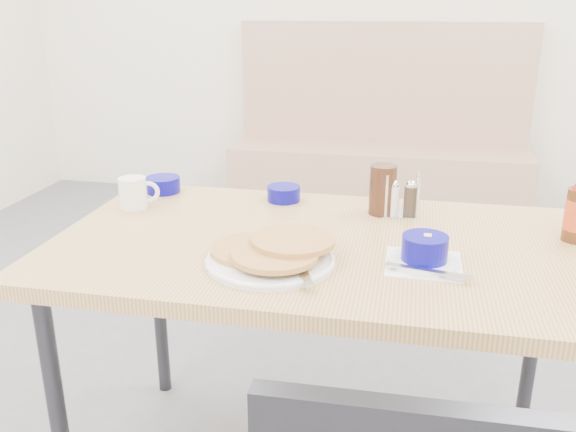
% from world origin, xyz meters
% --- Properties ---
extents(booth_bench, '(1.90, 0.56, 1.22)m').
position_xyz_m(booth_bench, '(0.00, 2.78, 0.35)').
color(booth_bench, tan).
rests_on(booth_bench, ground).
extents(dining_table, '(1.40, 0.80, 0.76)m').
position_xyz_m(dining_table, '(0.00, 0.25, 0.70)').
color(dining_table, tan).
rests_on(dining_table, ground).
extents(pancake_plate, '(0.30, 0.30, 0.05)m').
position_xyz_m(pancake_plate, '(-0.10, 0.09, 0.78)').
color(pancake_plate, white).
rests_on(pancake_plate, dining_table).
extents(coffee_mug, '(0.12, 0.08, 0.09)m').
position_xyz_m(coffee_mug, '(-0.59, 0.40, 0.81)').
color(coffee_mug, white).
rests_on(coffee_mug, dining_table).
extents(grits_setting, '(0.20, 0.19, 0.07)m').
position_xyz_m(grits_setting, '(0.25, 0.15, 0.79)').
color(grits_setting, white).
rests_on(grits_setting, dining_table).
extents(creamer_bowl, '(0.11, 0.11, 0.05)m').
position_xyz_m(creamer_bowl, '(-0.57, 0.57, 0.78)').
color(creamer_bowl, '#070579').
rests_on(creamer_bowl, dining_table).
extents(butter_bowl, '(0.10, 0.10, 0.05)m').
position_xyz_m(butter_bowl, '(-0.17, 0.56, 0.78)').
color(butter_bowl, '#070579').
rests_on(butter_bowl, dining_table).
extents(amber_tumbler, '(0.10, 0.10, 0.15)m').
position_xyz_m(amber_tumbler, '(0.14, 0.50, 0.83)').
color(amber_tumbler, '#371D11').
rests_on(amber_tumbler, dining_table).
extents(condiment_caddy, '(0.11, 0.07, 0.13)m').
position_xyz_m(condiment_caddy, '(0.19, 0.49, 0.80)').
color(condiment_caddy, silver).
rests_on(condiment_caddy, dining_table).
extents(sugar_wrapper, '(0.04, 0.04, 0.00)m').
position_xyz_m(sugar_wrapper, '(-0.20, 0.18, 0.76)').
color(sugar_wrapper, '#DB4962').
rests_on(sugar_wrapper, dining_table).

